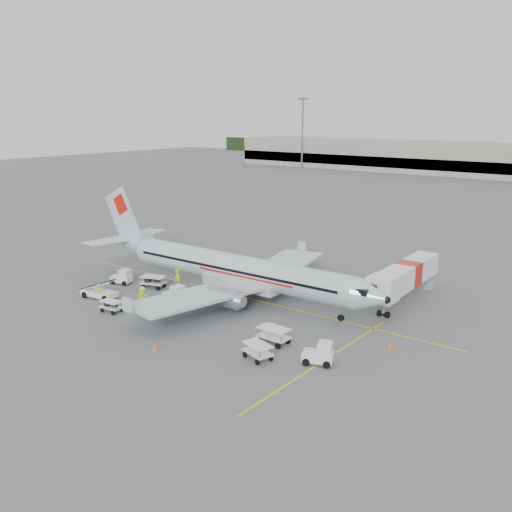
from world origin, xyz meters
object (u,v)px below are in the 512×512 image
object	(u,v)px
tug_fore	(318,353)
jet_bridge	(407,282)
belt_loader	(99,285)
aircraft	(237,250)
tug_aft	(121,276)
tug_mid	(175,294)

from	to	relation	value
tug_fore	jet_bridge	bearing A→B (deg)	71.06
belt_loader	tug_fore	world-z (taller)	belt_loader
aircraft	tug_aft	size ratio (longest dim) A/B	16.37
tug_fore	tug_mid	bearing A→B (deg)	148.33
jet_bridge	tug_mid	bearing A→B (deg)	-143.14
jet_bridge	belt_loader	world-z (taller)	jet_bridge
tug_fore	tug_mid	world-z (taller)	tug_mid
tug_mid	tug_fore	bearing A→B (deg)	-6.02
belt_loader	tug_mid	size ratio (longest dim) A/B	2.09
tug_fore	tug_aft	bearing A→B (deg)	149.83
tug_mid	tug_aft	size ratio (longest dim) A/B	1.09
tug_aft	tug_fore	bearing A→B (deg)	-25.72
jet_bridge	tug_fore	world-z (taller)	jet_bridge
belt_loader	jet_bridge	bearing A→B (deg)	25.08
tug_mid	tug_aft	bearing A→B (deg)	178.52
tug_aft	aircraft	bearing A→B (deg)	2.26
belt_loader	tug_aft	bearing A→B (deg)	104.71
tug_aft	tug_mid	bearing A→B (deg)	-22.67
belt_loader	tug_fore	bearing A→B (deg)	-10.20
jet_bridge	tug_fore	bearing A→B (deg)	-89.53
aircraft	belt_loader	distance (m)	14.01
belt_loader	tug_fore	size ratio (longest dim) A/B	2.17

